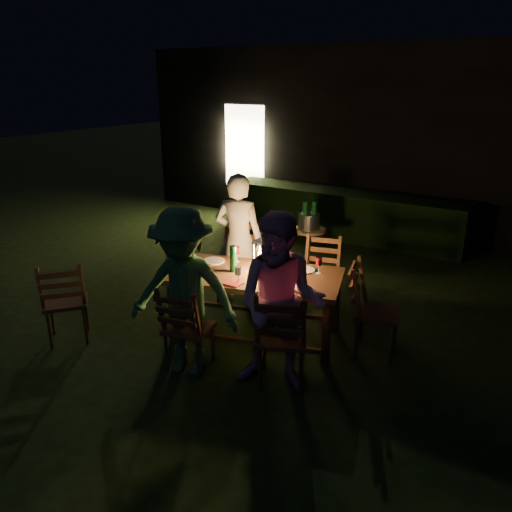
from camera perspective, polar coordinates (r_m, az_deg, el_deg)
The scene contains 29 objects.
garden_envelope at distance 10.77m, azimuth 17.63°, elevation 13.15°, with size 40.00×40.00×3.20m.
dining_table at distance 5.19m, azimuth 0.02°, elevation -2.78°, with size 1.92×1.32×0.73m.
chair_near_left at distance 4.85m, azimuth -7.71°, elevation -9.72°, with size 0.48×0.51×0.91m.
chair_near_right at distance 4.59m, azimuth 2.92°, elevation -11.08°, with size 0.59×0.60×0.98m.
chair_far_left at distance 6.13m, azimuth -2.08°, elevation -2.65°, with size 0.57×0.60×1.04m.
chair_far_right at distance 5.93m, azimuth 7.19°, elevation -3.90°, with size 0.52×0.54×0.94m.
chair_end at distance 5.18m, azimuth 13.35°, elevation -7.78°, with size 0.56×0.53×0.98m.
chair_spare at distance 5.63m, azimuth -20.76°, elevation -6.36°, with size 0.63×0.62×0.96m.
person_house_side at distance 6.00m, azimuth -2.00°, elevation 1.88°, with size 0.59×0.39×1.61m, color beige.
person_opp_right at distance 4.30m, azimuth 2.85°, elevation -5.52°, with size 0.79×0.61×1.62m, color #D391BD.
person_opp_left at distance 4.57m, azimuth -8.24°, elevation -4.27°, with size 1.04×0.60×1.60m, color #376F3F.
lantern at distance 5.14m, azimuth 0.71°, elevation -0.26°, with size 0.16×0.16×0.35m.
plate_far_left at distance 5.52m, azimuth -4.86°, elevation -0.57°, with size 0.25×0.25×0.01m, color white.
plate_near_left at distance 5.14m, azimuth -6.56°, elevation -2.21°, with size 0.25×0.25×0.01m, color white.
plate_far_right at distance 5.27m, azimuth 5.39°, elevation -1.59°, with size 0.25×0.25×0.01m, color white.
plate_near_right at distance 4.87m, azimuth 4.43°, elevation -3.40°, with size 0.25×0.25×0.01m, color white.
wineglass_a at distance 5.47m, azimuth -2.21°, elevation 0.18°, with size 0.06×0.06×0.18m, color #59070F, non-canonical shape.
wineglass_b at distance 5.26m, azimuth -7.91°, elevation -0.81°, with size 0.06×0.06×0.18m, color #59070F, non-canonical shape.
wineglass_c at distance 4.81m, azimuth 2.56°, elevation -2.61°, with size 0.06×0.06×0.18m, color #59070F, non-canonical shape.
wineglass_d at distance 5.18m, azimuth 7.18°, elevation -1.09°, with size 0.06×0.06×0.18m, color #59070F, non-canonical shape.
wineglass_e at distance 4.89m, azimuth -2.05°, elevation -2.21°, with size 0.06×0.06×0.18m, color silver, non-canonical shape.
bottle_table at distance 5.19m, azimuth -2.64°, elevation -0.32°, with size 0.07×0.07×0.28m, color #0F471E.
napkin_left at distance 4.92m, azimuth -2.67°, elevation -3.12°, with size 0.18×0.14×0.01m, color red.
napkin_right at distance 4.78m, azimuth 5.42°, elevation -3.90°, with size 0.18×0.14×0.01m, color red.
phone at distance 5.10m, azimuth -7.63°, elevation -2.48°, with size 0.14×0.07×0.01m, color black.
side_table at distance 7.09m, azimuth 6.04°, elevation 2.51°, with size 0.47×0.47×0.64m.
ice_bucket at distance 7.03m, azimuth 6.09°, elevation 3.95°, with size 0.30×0.30×0.22m, color #A5A8AD.
bottle_bucket_a at distance 7.01m, azimuth 5.60°, elevation 4.33°, with size 0.07×0.07×0.32m, color #0F471E.
bottle_bucket_b at distance 7.04m, azimuth 6.62°, elevation 4.35°, with size 0.07×0.07×0.32m, color #0F471E.
Camera 1 is at (2.66, -4.23, 2.64)m, focal length 35.00 mm.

